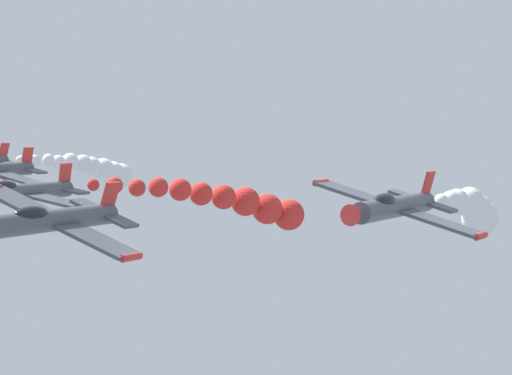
{
  "coord_description": "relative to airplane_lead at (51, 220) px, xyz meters",
  "views": [
    {
      "loc": [
        -33.28,
        59.69,
        126.84
      ],
      "look_at": [
        0.0,
        0.0,
        122.74
      ],
      "focal_mm": 74.48,
      "sensor_mm": 36.0,
      "label": 1
    }
  ],
  "objects": [
    {
      "name": "airplane_left_inner",
      "position": [
        -13.26,
        -11.24,
        0.38
      ],
      "size": [
        9.31,
        10.35,
        3.26
      ],
      "rotation": [
        0.0,
        -0.27,
        0.0
      ],
      "color": "#474C56"
    },
    {
      "name": "smoke_trail_right_inner",
      "position": [
        9.72,
        -35.32,
        -1.86
      ],
      "size": [
        6.49,
        22.81,
        5.31
      ],
      "color": "red"
    },
    {
      "name": "airplane_right_inner",
      "position": [
        12.72,
        -12.13,
        0.28
      ],
      "size": [
        9.5,
        10.35,
        2.76
      ],
      "rotation": [
        0.0,
        -0.15,
        0.0
      ],
      "color": "#474C56"
    },
    {
      "name": "airplane_lead",
      "position": [
        0.0,
        0.0,
        0.0
      ],
      "size": [
        9.16,
        10.35,
        3.51
      ],
      "rotation": [
        0.0,
        -0.33,
        0.0
      ],
      "color": "#474C56"
    },
    {
      "name": "smoke_trail_high_slot",
      "position": [
        38.1,
        -53.39,
        -0.37
      ],
      "size": [
        3.07,
        19.29,
        4.21
      ],
      "color": "white"
    },
    {
      "name": "smoke_trail_left_inner",
      "position": [
        -11.64,
        -29.93,
        -1.24
      ],
      "size": [
        4.33,
        17.28,
        4.09
      ],
      "color": "white"
    }
  ]
}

